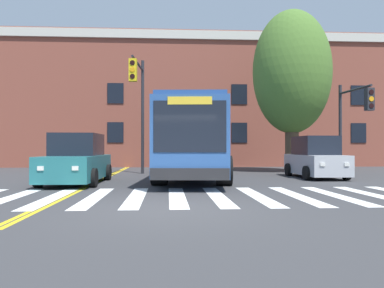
{
  "coord_description": "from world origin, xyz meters",
  "views": [
    {
      "loc": [
        -0.02,
        -8.34,
        1.38
      ],
      "look_at": [
        0.92,
        7.76,
        1.52
      ],
      "focal_mm": 35.0,
      "sensor_mm": 36.0,
      "label": 1
    }
  ],
  "objects_px": {
    "car_silver_far_lane": "(315,159)",
    "street_tree_curbside_large": "(292,73)",
    "car_teal_near_lane": "(77,161)",
    "traffic_light_near_corner": "(353,113)",
    "traffic_light_overhead": "(139,96)",
    "car_grey_behind_bus": "(173,155)",
    "city_bus": "(194,140)"
  },
  "relations": [
    {
      "from": "car_teal_near_lane",
      "to": "car_silver_far_lane",
      "type": "bearing_deg",
      "value": 11.66
    },
    {
      "from": "car_teal_near_lane",
      "to": "street_tree_curbside_large",
      "type": "xyz_separation_m",
      "value": [
        10.26,
        5.8,
        4.65
      ]
    },
    {
      "from": "car_teal_near_lane",
      "to": "street_tree_curbside_large",
      "type": "distance_m",
      "value": 12.67
    },
    {
      "from": "city_bus",
      "to": "car_grey_behind_bus",
      "type": "height_order",
      "value": "city_bus"
    },
    {
      "from": "car_silver_far_lane",
      "to": "traffic_light_overhead",
      "type": "relative_size",
      "value": 0.67
    },
    {
      "from": "car_teal_near_lane",
      "to": "traffic_light_overhead",
      "type": "bearing_deg",
      "value": 63.37
    },
    {
      "from": "city_bus",
      "to": "traffic_light_overhead",
      "type": "bearing_deg",
      "value": 151.7
    },
    {
      "from": "car_silver_far_lane",
      "to": "traffic_light_overhead",
      "type": "bearing_deg",
      "value": 166.59
    },
    {
      "from": "car_teal_near_lane",
      "to": "car_grey_behind_bus",
      "type": "distance_m",
      "value": 13.33
    },
    {
      "from": "car_teal_near_lane",
      "to": "city_bus",
      "type": "bearing_deg",
      "value": 29.34
    },
    {
      "from": "city_bus",
      "to": "street_tree_curbside_large",
      "type": "relative_size",
      "value": 1.33
    },
    {
      "from": "city_bus",
      "to": "car_silver_far_lane",
      "type": "xyz_separation_m",
      "value": [
        5.47,
        -0.52,
        -0.87
      ]
    },
    {
      "from": "car_teal_near_lane",
      "to": "traffic_light_near_corner",
      "type": "distance_m",
      "value": 12.72
    },
    {
      "from": "street_tree_curbside_large",
      "to": "car_grey_behind_bus",
      "type": "bearing_deg",
      "value": 132.89
    },
    {
      "from": "car_silver_far_lane",
      "to": "car_grey_behind_bus",
      "type": "height_order",
      "value": "car_silver_far_lane"
    },
    {
      "from": "city_bus",
      "to": "traffic_light_near_corner",
      "type": "height_order",
      "value": "traffic_light_near_corner"
    },
    {
      "from": "car_silver_far_lane",
      "to": "traffic_light_overhead",
      "type": "xyz_separation_m",
      "value": [
        -8.1,
        1.93,
        3.07
      ]
    },
    {
      "from": "city_bus",
      "to": "car_teal_near_lane",
      "type": "height_order",
      "value": "city_bus"
    },
    {
      "from": "traffic_light_overhead",
      "to": "street_tree_curbside_large",
      "type": "distance_m",
      "value": 8.59
    },
    {
      "from": "car_grey_behind_bus",
      "to": "traffic_light_overhead",
      "type": "height_order",
      "value": "traffic_light_overhead"
    },
    {
      "from": "city_bus",
      "to": "car_grey_behind_bus",
      "type": "distance_m",
      "value": 10.26
    },
    {
      "from": "city_bus",
      "to": "traffic_light_overhead",
      "type": "relative_size",
      "value": 2.02
    },
    {
      "from": "city_bus",
      "to": "street_tree_curbside_large",
      "type": "distance_m",
      "value": 7.49
    },
    {
      "from": "car_silver_far_lane",
      "to": "street_tree_curbside_large",
      "type": "height_order",
      "value": "street_tree_curbside_large"
    },
    {
      "from": "car_teal_near_lane",
      "to": "traffic_light_overhead",
      "type": "height_order",
      "value": "traffic_light_overhead"
    },
    {
      "from": "traffic_light_overhead",
      "to": "car_grey_behind_bus",
      "type": "bearing_deg",
      "value": 78.63
    },
    {
      "from": "car_silver_far_lane",
      "to": "traffic_light_near_corner",
      "type": "height_order",
      "value": "traffic_light_near_corner"
    },
    {
      "from": "car_teal_near_lane",
      "to": "car_silver_far_lane",
      "type": "xyz_separation_m",
      "value": [
        10.11,
        2.09,
        0.0
      ]
    },
    {
      "from": "car_silver_far_lane",
      "to": "street_tree_curbside_large",
      "type": "relative_size",
      "value": 0.44
    },
    {
      "from": "city_bus",
      "to": "car_silver_far_lane",
      "type": "distance_m",
      "value": 5.57
    },
    {
      "from": "car_grey_behind_bus",
      "to": "street_tree_curbside_large",
      "type": "height_order",
      "value": "street_tree_curbside_large"
    },
    {
      "from": "car_grey_behind_bus",
      "to": "street_tree_curbside_large",
      "type": "distance_m",
      "value": 10.64
    }
  ]
}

